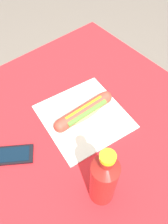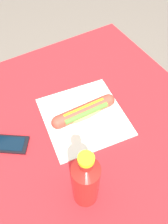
{
  "view_description": "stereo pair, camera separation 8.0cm",
  "coord_description": "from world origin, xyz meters",
  "views": [
    {
      "loc": [
        0.23,
        0.38,
        1.44
      ],
      "look_at": [
        -0.08,
        0.01,
        0.79
      ],
      "focal_mm": 37.4,
      "sensor_mm": 36.0,
      "label": 1
    },
    {
      "loc": [
        0.17,
        0.43,
        1.44
      ],
      "look_at": [
        -0.08,
        0.01,
        0.79
      ],
      "focal_mm": 37.4,
      "sensor_mm": 36.0,
      "label": 2
    }
  ],
  "objects": [
    {
      "name": "paper_wrapper",
      "position": [
        -0.08,
        0.01,
        0.77
      ],
      "size": [
        0.31,
        0.31,
        0.01
      ],
      "primitive_type": "cube",
      "rotation": [
        0.0,
        0.0,
        -0.13
      ],
      "color": "silver",
      "rests_on": "dining_table"
    },
    {
      "name": "hot_dog",
      "position": [
        -0.08,
        0.01,
        0.8
      ],
      "size": [
        0.24,
        0.06,
        0.05
      ],
      "color": "tan",
      "rests_on": "paper_wrapper"
    },
    {
      "name": "soda_bottle",
      "position": [
        0.06,
        0.25,
        0.87
      ],
      "size": [
        0.07,
        0.07,
        0.24
      ],
      "color": "maroon",
      "rests_on": "dining_table"
    },
    {
      "name": "dining_table",
      "position": [
        0.0,
        0.0,
        0.61
      ],
      "size": [
        0.98,
        0.85,
        0.76
      ],
      "color": "brown",
      "rests_on": "ground"
    },
    {
      "name": "ground_plane",
      "position": [
        0.0,
        0.0,
        0.0
      ],
      "size": [
        6.0,
        6.0,
        0.0
      ],
      "primitive_type": "plane",
      "color": "#6B6056",
      "rests_on": "ground"
    },
    {
      "name": "cell_phone",
      "position": [
        0.2,
        -0.02,
        0.77
      ],
      "size": [
        0.16,
        0.13,
        0.01
      ],
      "color": "black",
      "rests_on": "dining_table"
    }
  ]
}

